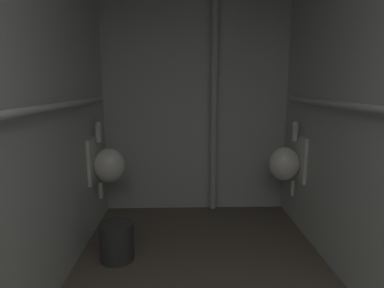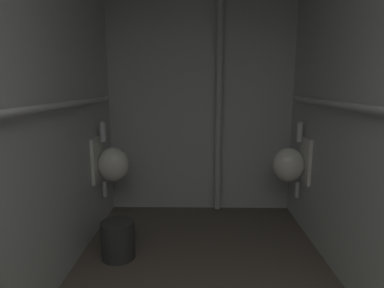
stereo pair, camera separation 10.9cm
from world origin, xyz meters
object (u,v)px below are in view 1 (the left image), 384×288
(standpipe_back_wall, at_px, (214,101))
(waste_bin, at_px, (117,241))
(urinal_right_mid, at_px, (286,163))
(urinal_left_mid, at_px, (107,164))

(standpipe_back_wall, bearing_deg, waste_bin, -130.84)
(urinal_right_mid, bearing_deg, standpipe_back_wall, 145.56)
(urinal_right_mid, xyz_separation_m, standpipe_back_wall, (-0.68, 0.47, 0.58))
(urinal_left_mid, relative_size, standpipe_back_wall, 0.31)
(urinal_left_mid, bearing_deg, waste_bin, -71.88)
(waste_bin, bearing_deg, urinal_right_mid, 19.91)
(standpipe_back_wall, height_order, waste_bin, standpipe_back_wall)
(urinal_left_mid, distance_m, urinal_right_mid, 1.75)
(standpipe_back_wall, xyz_separation_m, waste_bin, (-0.89, -1.03, -1.10))
(urinal_left_mid, bearing_deg, standpipe_back_wall, 24.02)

